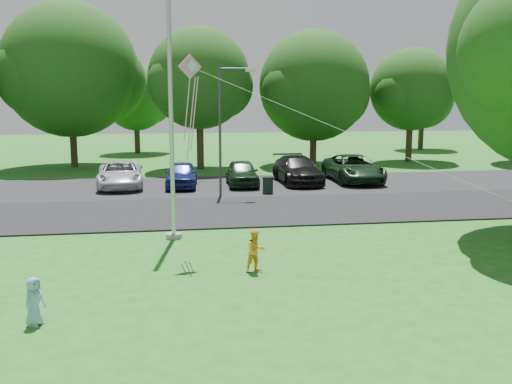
{
  "coord_description": "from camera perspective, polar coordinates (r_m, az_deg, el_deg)",
  "views": [
    {
      "loc": [
        -3.65,
        -12.88,
        4.43
      ],
      "look_at": [
        -1.0,
        4.0,
        1.6
      ],
      "focal_mm": 40.0,
      "sensor_mm": 36.0,
      "label": 1
    }
  ],
  "objects": [
    {
      "name": "trash_can",
      "position": [
        26.35,
        1.2,
        0.64
      ],
      "size": [
        0.52,
        0.52,
        0.82
      ],
      "rotation": [
        0.0,
        0.0,
        -0.41
      ],
      "color": "black",
      "rests_on": "ground"
    },
    {
      "name": "parking_strip",
      "position": [
        28.95,
        -1.56,
        0.66
      ],
      "size": [
        42.0,
        7.0,
        0.06
      ],
      "primitive_type": "cube",
      "color": "black",
      "rests_on": "ground"
    },
    {
      "name": "tree_row",
      "position": [
        37.5,
        -0.88,
        11.36
      ],
      "size": [
        64.35,
        11.94,
        10.88
      ],
      "color": "#332316",
      "rests_on": "ground"
    },
    {
      "name": "street_lamp",
      "position": [
        25.54,
        -3.11,
        7.33
      ],
      "size": [
        1.64,
        0.33,
        5.84
      ],
      "rotation": [
        0.0,
        0.0,
        -0.11
      ],
      "color": "#3F3F44",
      "rests_on": "ground"
    },
    {
      "name": "flagpole",
      "position": [
        17.88,
        -8.52,
        8.46
      ],
      "size": [
        0.5,
        0.5,
        10.0
      ],
      "color": "#B7BABF",
      "rests_on": "ground"
    },
    {
      "name": "ground",
      "position": [
        14.1,
        6.64,
        -8.97
      ],
      "size": [
        120.0,
        120.0,
        0.0
      ],
      "primitive_type": "plane",
      "color": "#1C5F19",
      "rests_on": "ground"
    },
    {
      "name": "parked_cars",
      "position": [
        29.06,
        -0.13,
        2.09
      ],
      "size": [
        14.41,
        5.05,
        1.4
      ],
      "color": "silver",
      "rests_on": "ground"
    },
    {
      "name": "child_yellow",
      "position": [
        14.68,
        -0.03,
        -5.91
      ],
      "size": [
        0.63,
        0.55,
        1.11
      ],
      "primitive_type": "imported",
      "rotation": [
        0.0,
        0.0,
        0.28
      ],
      "color": "#FFA828",
      "rests_on": "ground"
    },
    {
      "name": "kite",
      "position": [
        15.84,
        -5.74,
        10.6
      ],
      "size": [
        8.67,
        3.77,
        3.97
      ],
      "rotation": [
        0.0,
        0.0,
        0.3
      ],
      "color": "pink",
      "rests_on": "ground"
    },
    {
      "name": "horizon_trees",
      "position": [
        47.39,
        0.47,
        9.26
      ],
      "size": [
        77.46,
        7.2,
        7.02
      ],
      "color": "#332316",
      "rests_on": "ground"
    },
    {
      "name": "park_road",
      "position": [
        22.62,
        0.55,
        -1.81
      ],
      "size": [
        60.0,
        6.0,
        0.06
      ],
      "primitive_type": "cube",
      "color": "black",
      "rests_on": "ground"
    },
    {
      "name": "child_blue",
      "position": [
        12.17,
        -21.31,
        -10.15
      ],
      "size": [
        0.51,
        0.57,
        0.98
      ],
      "primitive_type": "imported",
      "rotation": [
        0.0,
        0.0,
        1.06
      ],
      "color": "#84A9CA",
      "rests_on": "ground"
    }
  ]
}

